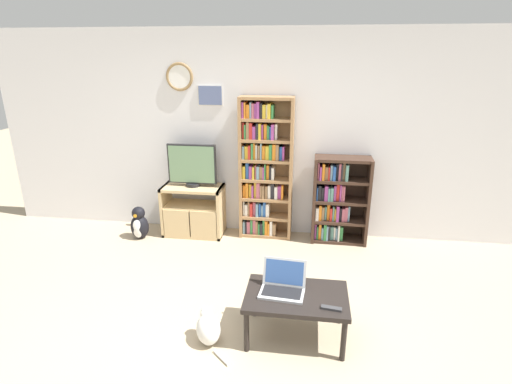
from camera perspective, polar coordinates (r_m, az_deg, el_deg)
ground_plane at (r=3.55m, az=-5.51°, el=-21.22°), size 18.00×18.00×0.00m
wall_back at (r=5.14m, az=0.05°, el=8.10°), size 6.92×0.09×2.60m
tv_stand at (r=5.33m, az=-8.95°, el=-2.65°), size 0.78×0.41×0.67m
television at (r=5.16m, az=-9.12°, el=3.76°), size 0.63×0.18×0.55m
bookshelf_tall at (r=5.06m, az=1.09°, el=3.17°), size 0.67×0.27×1.81m
bookshelf_short at (r=5.13m, az=11.38°, el=-1.16°), size 0.69×0.32×1.10m
coffee_table at (r=3.45m, az=5.77°, el=-15.03°), size 0.85×0.55×0.41m
laptop at (r=3.43m, az=3.87°, el=-13.00°), size 0.39×0.31×0.25m
remote_near_laptop at (r=3.29m, az=10.73°, el=-16.01°), size 0.16×0.07×0.02m
cat at (r=3.53m, az=-6.84°, el=-18.70°), size 0.37×0.41×0.30m
penguin_figurine at (r=5.41m, az=-16.34°, el=-4.43°), size 0.23×0.21×0.44m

